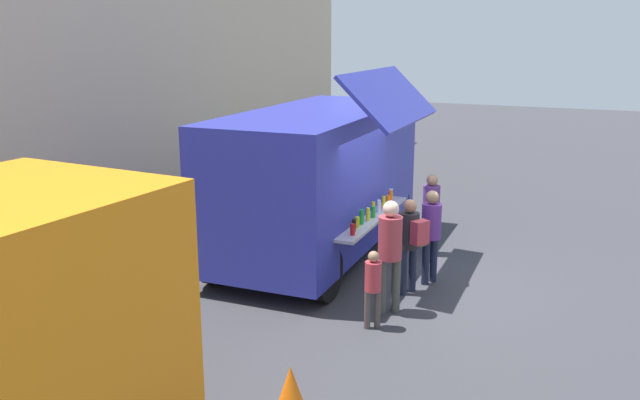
{
  "coord_description": "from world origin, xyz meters",
  "views": [
    {
      "loc": [
        -10.52,
        -3.14,
        4.19
      ],
      "look_at": [
        -0.14,
        1.51,
        1.3
      ],
      "focal_mm": 36.89,
      "sensor_mm": 36.0,
      "label": 1
    }
  ],
  "objects_px": {
    "food_truck_main": "(319,177)",
    "customer_front_ordering": "(430,229)",
    "child_near_queue": "(373,283)",
    "customer_rear_waiting": "(390,247)",
    "trash_bin": "(295,183)",
    "traffic_cone_orange": "(291,388)",
    "customer_mid_with_backpack": "(410,237)",
    "customer_extra_browsing": "(431,207)"
  },
  "relations": [
    {
      "from": "customer_front_ordering",
      "to": "customer_extra_browsing",
      "type": "xyz_separation_m",
      "value": [
        1.51,
        0.39,
        -0.02
      ]
    },
    {
      "from": "child_near_queue",
      "to": "customer_mid_with_backpack",
      "type": "bearing_deg",
      "value": -41.79
    },
    {
      "from": "food_truck_main",
      "to": "customer_extra_browsing",
      "type": "bearing_deg",
      "value": -69.13
    },
    {
      "from": "trash_bin",
      "to": "customer_front_ordering",
      "type": "distance_m",
      "value": 6.39
    },
    {
      "from": "customer_mid_with_backpack",
      "to": "customer_extra_browsing",
      "type": "xyz_separation_m",
      "value": [
        2.12,
        0.22,
        -0.03
      ]
    },
    {
      "from": "customer_mid_with_backpack",
      "to": "child_near_queue",
      "type": "relative_size",
      "value": 1.36
    },
    {
      "from": "trash_bin",
      "to": "customer_extra_browsing",
      "type": "distance_m",
      "value": 5.16
    },
    {
      "from": "customer_rear_waiting",
      "to": "customer_front_ordering",
      "type": "bearing_deg",
      "value": -51.59
    },
    {
      "from": "customer_mid_with_backpack",
      "to": "customer_extra_browsing",
      "type": "distance_m",
      "value": 2.13
    },
    {
      "from": "child_near_queue",
      "to": "customer_rear_waiting",
      "type": "bearing_deg",
      "value": -41.21
    },
    {
      "from": "food_truck_main",
      "to": "customer_front_ordering",
      "type": "relative_size",
      "value": 3.53
    },
    {
      "from": "food_truck_main",
      "to": "customer_extra_browsing",
      "type": "xyz_separation_m",
      "value": [
        0.83,
        -1.99,
        -0.59
      ]
    },
    {
      "from": "customer_mid_with_backpack",
      "to": "customer_rear_waiting",
      "type": "relative_size",
      "value": 0.9
    },
    {
      "from": "trash_bin",
      "to": "food_truck_main",
      "type": "bearing_deg",
      "value": -147.29
    },
    {
      "from": "child_near_queue",
      "to": "trash_bin",
      "type": "bearing_deg",
      "value": -2.77
    },
    {
      "from": "trash_bin",
      "to": "customer_mid_with_backpack",
      "type": "height_order",
      "value": "customer_mid_with_backpack"
    },
    {
      "from": "customer_rear_waiting",
      "to": "food_truck_main",
      "type": "bearing_deg",
      "value": 2.63
    },
    {
      "from": "customer_rear_waiting",
      "to": "traffic_cone_orange",
      "type": "bearing_deg",
      "value": 134.86
    },
    {
      "from": "trash_bin",
      "to": "customer_extra_browsing",
      "type": "relative_size",
      "value": 0.55
    },
    {
      "from": "customer_mid_with_backpack",
      "to": "customer_extra_browsing",
      "type": "bearing_deg",
      "value": -53.42
    },
    {
      "from": "customer_front_ordering",
      "to": "customer_mid_with_backpack",
      "type": "relative_size",
      "value": 1.02
    },
    {
      "from": "traffic_cone_orange",
      "to": "trash_bin",
      "type": "distance_m",
      "value": 9.81
    },
    {
      "from": "traffic_cone_orange",
      "to": "trash_bin",
      "type": "bearing_deg",
      "value": 26.01
    },
    {
      "from": "food_truck_main",
      "to": "child_near_queue",
      "type": "bearing_deg",
      "value": -144.71
    },
    {
      "from": "customer_rear_waiting",
      "to": "child_near_queue",
      "type": "height_order",
      "value": "customer_rear_waiting"
    },
    {
      "from": "child_near_queue",
      "to": "food_truck_main",
      "type": "bearing_deg",
      "value": -0.35
    },
    {
      "from": "customer_front_ordering",
      "to": "customer_rear_waiting",
      "type": "bearing_deg",
      "value": 104.39
    },
    {
      "from": "traffic_cone_orange",
      "to": "child_near_queue",
      "type": "distance_m",
      "value": 2.47
    },
    {
      "from": "customer_rear_waiting",
      "to": "customer_extra_browsing",
      "type": "bearing_deg",
      "value": -39.42
    },
    {
      "from": "customer_mid_with_backpack",
      "to": "child_near_queue",
      "type": "height_order",
      "value": "customer_mid_with_backpack"
    },
    {
      "from": "customer_mid_with_backpack",
      "to": "customer_rear_waiting",
      "type": "bearing_deg",
      "value": 115.95
    },
    {
      "from": "food_truck_main",
      "to": "customer_rear_waiting",
      "type": "xyz_separation_m",
      "value": [
        -2.14,
        -2.13,
        -0.47
      ]
    },
    {
      "from": "food_truck_main",
      "to": "child_near_queue",
      "type": "distance_m",
      "value": 3.57
    },
    {
      "from": "customer_front_ordering",
      "to": "child_near_queue",
      "type": "height_order",
      "value": "customer_front_ordering"
    },
    {
      "from": "food_truck_main",
      "to": "traffic_cone_orange",
      "type": "xyz_separation_m",
      "value": [
        -5.2,
        -1.98,
        -1.26
      ]
    },
    {
      "from": "trash_bin",
      "to": "customer_extra_browsing",
      "type": "xyz_separation_m",
      "value": [
        -2.79,
        -4.31,
        0.51
      ]
    },
    {
      "from": "customer_front_ordering",
      "to": "customer_rear_waiting",
      "type": "height_order",
      "value": "customer_rear_waiting"
    },
    {
      "from": "trash_bin",
      "to": "traffic_cone_orange",
      "type": "bearing_deg",
      "value": -153.99
    },
    {
      "from": "trash_bin",
      "to": "customer_mid_with_backpack",
      "type": "bearing_deg",
      "value": -137.3
    },
    {
      "from": "traffic_cone_orange",
      "to": "customer_extra_browsing",
      "type": "relative_size",
      "value": 0.35
    },
    {
      "from": "customer_mid_with_backpack",
      "to": "trash_bin",
      "type": "bearing_deg",
      "value": -16.58
    },
    {
      "from": "customer_mid_with_backpack",
      "to": "child_near_queue",
      "type": "xyz_separation_m",
      "value": [
        -1.48,
        0.11,
        -0.28
      ]
    }
  ]
}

